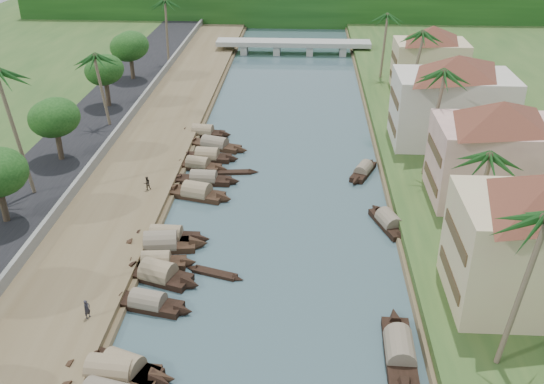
{
  "coord_description": "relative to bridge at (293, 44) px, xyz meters",
  "views": [
    {
      "loc": [
        2.19,
        -38.57,
        28.35
      ],
      "look_at": [
        -0.62,
        12.49,
        2.0
      ],
      "focal_mm": 40.0,
      "sensor_mm": 36.0,
      "label": 1
    }
  ],
  "objects": [
    {
      "name": "palm_6",
      "position": [
        -22.0,
        -41.12,
        8.13
      ],
      "size": [
        3.2,
        3.2,
        10.19
      ],
      "color": "#71614B",
      "rests_on": "ground"
    },
    {
      "name": "tree_5",
      "position": [
        -24.0,
        -21.59,
        4.53
      ],
      "size": [
        5.13,
        5.13,
        7.04
      ],
      "color": "#493929",
      "rests_on": "ground"
    },
    {
      "name": "palm_7",
      "position": [
        14.0,
        -18.19,
        8.75
      ],
      "size": [
        3.2,
        3.2,
        11.05
      ],
      "color": "#71614B",
      "rests_on": "ground"
    },
    {
      "name": "road",
      "position": [
        -24.5,
        -52.0,
        -1.02
      ],
      "size": [
        8.0,
        180.0,
        1.4
      ],
      "primitive_type": "cube",
      "color": "black",
      "rests_on": "ground"
    },
    {
      "name": "sampan_15",
      "position": [
        10.27,
        -61.97,
        -1.31
      ],
      "size": [
        3.91,
        7.58,
        2.04
      ],
      "rotation": [
        0.0,
        0.0,
        1.91
      ],
      "color": "black",
      "rests_on": "ground"
    },
    {
      "name": "building_distant",
      "position": [
        19.99,
        -24.0,
        4.16
      ],
      "size": [
        12.62,
        12.62,
        9.2
      ],
      "color": "#C8BC86",
      "rests_on": "right_bank"
    },
    {
      "name": "sampan_12",
      "position": [
        -8.26,
        -44.61,
        -1.31
      ],
      "size": [
        8.8,
        4.34,
        2.1
      ],
      "rotation": [
        0.0,
        0.0,
        -0.33
      ],
      "color": "black",
      "rests_on": "ground"
    },
    {
      "name": "tree_4",
      "position": [
        -24.0,
        -34.12,
        4.46
      ],
      "size": [
        4.57,
        4.57,
        6.75
      ],
      "color": "#493929",
      "rests_on": "ground"
    },
    {
      "name": "building_near",
      "position": [
        18.99,
        -74.0,
        4.66
      ],
      "size": [
        14.85,
        14.85,
        10.2
      ],
      "color": "#C8BC86",
      "rests_on": "right_bank"
    },
    {
      "name": "palm_1",
      "position": [
        16.0,
        -67.39,
        7.83
      ],
      "size": [
        3.2,
        3.2,
        10.09
      ],
      "color": "#71614B",
      "rests_on": "ground"
    },
    {
      "name": "sampan_4",
      "position": [
        -9.61,
        -69.57,
        -1.31
      ],
      "size": [
        6.91,
        2.15,
        1.97
      ],
      "rotation": [
        0.0,
        0.0,
        0.1
      ],
      "color": "black",
      "rests_on": "ground"
    },
    {
      "name": "building_mid",
      "position": [
        19.99,
        -58.0,
        4.41
      ],
      "size": [
        14.11,
        14.11,
        9.7
      ],
      "color": "beige",
      "rests_on": "right_bank"
    },
    {
      "name": "sampan_6",
      "position": [
        -9.81,
        -66.84,
        -1.3
      ],
      "size": [
        8.45,
        2.97,
        2.44
      ],
      "rotation": [
        0.0,
        0.0,
        0.13
      ],
      "color": "black",
      "rests_on": "ground"
    },
    {
      "name": "retaining_wall",
      "position": [
        -20.2,
        -52.0,
        -0.37
      ],
      "size": [
        0.4,
        180.0,
        1.1
      ],
      "primitive_type": "cube",
      "color": "gray",
      "rests_on": "left_bank"
    },
    {
      "name": "left_bank",
      "position": [
        -16.0,
        -52.0,
        -1.32
      ],
      "size": [
        10.0,
        180.0,
        0.8
      ],
      "primitive_type": "cube",
      "color": "brown",
      "rests_on": "ground"
    },
    {
      "name": "sampan_3",
      "position": [
        -9.0,
        -74.95,
        -1.31
      ],
      "size": [
        7.49,
        3.07,
        2.01
      ],
      "rotation": [
        0.0,
        0.0,
        -0.22
      ],
      "color": "black",
      "rests_on": "ground"
    },
    {
      "name": "sampan_1",
      "position": [
        -8.99,
        -81.67,
        -1.31
      ],
      "size": [
        7.34,
        4.08,
        2.16
      ],
      "rotation": [
        0.0,
        0.0,
        -0.36
      ],
      "color": "black",
      "rests_on": "ground"
    },
    {
      "name": "building_far",
      "position": [
        18.99,
        -44.0,
        4.66
      ],
      "size": [
        15.59,
        15.59,
        10.2
      ],
      "color": "beige",
      "rests_on": "right_bank"
    },
    {
      "name": "palm_0",
      "position": [
        15.0,
        -80.71,
        9.84
      ],
      "size": [
        3.2,
        3.2,
        12.17
      ],
      "color": "#71614B",
      "rests_on": "ground"
    },
    {
      "name": "sampan_16",
      "position": [
        8.8,
        -50.86,
        -1.32
      ],
      "size": [
        3.91,
        7.02,
        1.79
      ],
      "rotation": [
        0.0,
        0.0,
        1.18
      ],
      "color": "black",
      "rests_on": "ground"
    },
    {
      "name": "sampan_9",
      "position": [
        -8.13,
        -53.91,
        -1.31
      ],
      "size": [
        8.0,
        1.92,
        2.04
      ],
      "rotation": [
        0.0,
        0.0,
        -0.04
      ],
      "color": "black",
      "rests_on": "ground"
    },
    {
      "name": "sampan_2",
      "position": [
        -9.66,
        -82.11,
        -1.3
      ],
      "size": [
        8.79,
        2.41,
        2.28
      ],
      "rotation": [
        0.0,
        0.0,
        -0.08
      ],
      "color": "black",
      "rests_on": "ground"
    },
    {
      "name": "canoe_2",
      "position": [
        -5.6,
        -51.48,
        -1.62
      ],
      "size": [
        6.33,
        1.57,
        0.91
      ],
      "rotation": [
        0.0,
        0.0,
        0.11
      ],
      "color": "black",
      "rests_on": "ground"
    },
    {
      "name": "palm_2",
      "position": [
        15.0,
        -52.75,
        10.03
      ],
      "size": [
        3.2,
        3.2,
        12.36
      ],
      "color": "#71614B",
      "rests_on": "ground"
    },
    {
      "name": "palm_8",
      "position": [
        -20.5,
        -11.94,
        9.38
      ],
      "size": [
        3.2,
        3.2,
        11.49
      ],
      "color": "#71614B",
      "rests_on": "ground"
    },
    {
      "name": "sampan_10",
      "position": [
        -9.3,
        -50.45,
        -1.31
      ],
      "size": [
        7.23,
        3.05,
        1.99
      ],
      "rotation": [
        0.0,
        0.0,
        -0.23
      ],
      "color": "black",
      "rests_on": "ground"
    },
    {
      "name": "sampan_7",
      "position": [
        -9.63,
        -65.54,
        -1.31
      ],
      "size": [
        8.07,
        2.0,
        2.15
      ],
      "rotation": [
        0.0,
        0.0,
        -0.03
      ],
      "color": "black",
      "rests_on": "ground"
    },
    {
      "name": "ground",
      "position": [
        -0.0,
        -72.0,
        -1.72
      ],
      "size": [
        220.0,
        220.0,
        0.0
      ],
      "primitive_type": "plane",
      "color": "#3A5358",
      "rests_on": "ground"
    },
    {
      "name": "sampan_5",
      "position": [
        -9.03,
        -71.33,
        -1.3
      ],
      "size": [
        7.78,
        4.25,
        2.4
      ],
      "rotation": [
        0.0,
        0.0,
        -0.33
      ],
      "color": "black",
      "rests_on": "ground"
    },
    {
      "name": "sampan_11",
      "position": [
        -8.62,
        -48.03,
        -1.31
      ],
      "size": [
        7.57,
        2.28,
        2.15
      ],
      "rotation": [
        0.0,
        0.0,
        -0.09
      ],
      "color": "black",
      "rests_on": "ground"
    },
    {
      "name": "treeline",
      "position": [
        -0.0,
        28.0,
        2.28
      ],
      "size": [
        120.0,
        14.0,
        8.0
      ],
      "color": "#12390F",
      "rests_on": "ground"
    },
    {
      "name": "canoe_1",
      "position": [
        -4.65,
        -70.45,
        -1.62
      ],
      "size": [
        5.15,
        2.36,
        0.83
      ],
      "rotation": [
        0.0,
        0.0,
        -0.31
      ],
      "color": "black",
      "rests_on": "ground"
    },
    {
      "name": "bridge",
      "position": [
        0.0,
        0.0,
        0.0
      ],
      "size": [
        28.0,
        4.0,
        2.4
      ],
      "color": "#9C9D92",
      "rests_on": "ground"
    },
    {
      "name": "person_near",
      "position": [
        -12.68,
        -77.29,
        -0.19
      ],
      "size": [
        0.56,
        0.64,
        1.47
      ],
      "primitive_type": "imported",
      "rotation": [
        0.0,
        0.0,
        1.09
      ],
      "color": "#25242C",
      "rests_on": "left_bank"
    },
    {
      "name": "tree_6",
      "position": [
        24.0,
        -42.21,
        5.08
      ],
      "size": [
        4.36,
        4.36,
        7.52
      ],
      "color": "#493929",
      "rests_on": "ground"
    },
    {
      "name": "tree_3",
      "position": [
        -24.0,
        -51.7,
        4.35
      ],
      "size": [
        4.89,
        4.89,
        6.76
      ],
      "color": "#493929",
      "rests_on": "ground"
    },
    {
      "name": "palm_5",
      "position": [
        -24.0,
        -59.7,
        11.39
      ],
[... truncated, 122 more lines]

